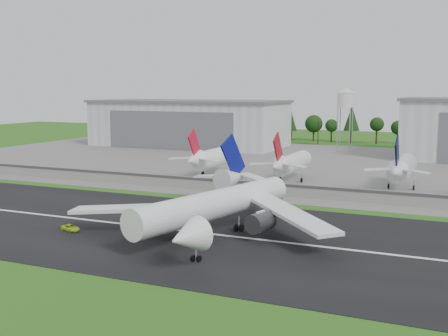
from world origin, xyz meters
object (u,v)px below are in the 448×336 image
at_px(ground_vehicle, 71,228).
at_px(parked_jet_navy, 401,169).
at_px(parked_jet_red_b, 290,163).
at_px(parked_jet_red_a, 210,158).
at_px(main_airliner, 214,211).

height_order(ground_vehicle, parked_jet_navy, parked_jet_navy).
bearing_deg(parked_jet_navy, parked_jet_red_b, -179.94).
height_order(parked_jet_red_b, parked_jet_navy, parked_jet_navy).
distance_m(ground_vehicle, parked_jet_red_a, 76.15).
relative_size(main_airliner, parked_jet_red_b, 1.87).
bearing_deg(parked_jet_red_a, parked_jet_red_b, -0.08).
bearing_deg(ground_vehicle, parked_jet_red_a, 19.11).
distance_m(parked_jet_red_a, parked_jet_navy, 60.35).
height_order(parked_jet_red_a, parked_jet_navy, parked_jet_red_a).
bearing_deg(parked_jet_red_b, parked_jet_navy, 0.06).
xyz_separation_m(main_airliner, parked_jet_red_b, (-5.10, 66.98, 1.22)).
bearing_deg(ground_vehicle, parked_jet_red_b, -0.86).
bearing_deg(parked_jet_red_a, ground_vehicle, -87.13).
bearing_deg(parked_jet_red_a, main_airliner, -64.32).
relative_size(parked_jet_red_a, parked_jet_navy, 1.00).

